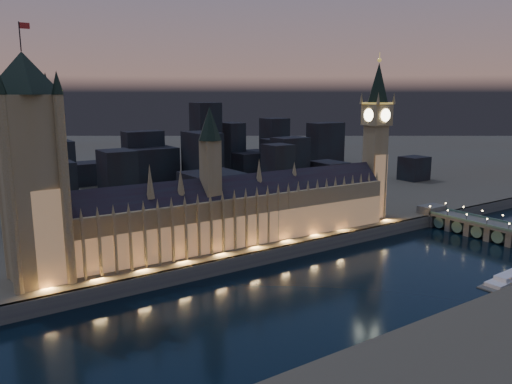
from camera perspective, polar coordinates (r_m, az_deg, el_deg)
ground_plane at (r=247.88m, az=6.25°, el=-10.87°), size 2000.00×2000.00×0.00m
north_bank at (r=716.07m, az=-21.61°, el=3.34°), size 2000.00×960.00×8.00m
embankment_wall at (r=276.98m, az=0.76°, el=-7.50°), size 2000.00×2.50×8.00m
palace_of_westminster at (r=286.86m, az=-1.76°, el=-2.19°), size 202.00×27.61×78.00m
victoria_tower at (r=241.50m, az=-24.34°, el=3.49°), size 31.68×31.68×114.43m
elizabeth_tower at (r=350.17m, az=13.60°, el=7.20°), size 18.00×18.00×111.35m
westminster_bridge at (r=356.21m, az=25.62°, el=-4.02°), size 18.64×113.00×15.90m
river_boat at (r=285.90m, az=27.22°, el=-8.71°), size 46.39×12.57×4.50m
city_backdrop at (r=463.65m, az=-10.46°, el=3.36°), size 470.21×215.63×89.21m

